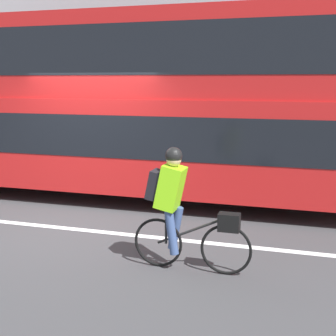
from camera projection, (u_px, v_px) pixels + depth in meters
name	position (u px, v px, depth m)	size (l,w,h in m)	color
ground_plane	(66.00, 225.00, 7.74)	(80.00, 80.00, 0.00)	#38383A
road_center_line	(62.00, 228.00, 7.61)	(50.00, 0.14, 0.01)	silver
sidewalk_curb	(159.00, 169.00, 12.32)	(60.00, 2.00, 0.15)	gray
building_facade	(171.00, 0.00, 12.58)	(60.00, 0.30, 8.99)	#9E9EA3
bus	(127.00, 99.00, 9.39)	(9.82, 2.45, 3.60)	black
cyclist_on_bike	(179.00, 204.00, 5.81)	(1.52, 0.32, 1.56)	black
street_sign_post	(327.00, 119.00, 10.76)	(0.36, 0.09, 2.38)	#59595B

